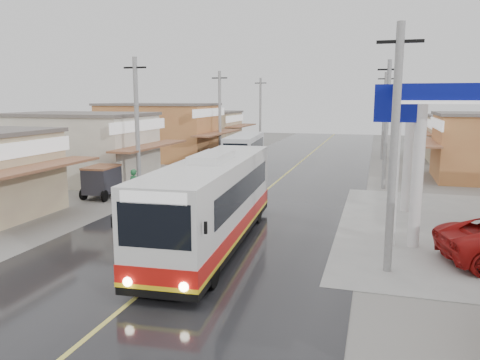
{
  "coord_description": "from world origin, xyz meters",
  "views": [
    {
      "loc": [
        6.46,
        -15.58,
        5.71
      ],
      "look_at": [
        0.66,
        4.2,
        2.07
      ],
      "focal_mm": 35.0,
      "sensor_mm": 36.0,
      "label": 1
    }
  ],
  "objects_px": {
    "coach_bus": "(213,202)",
    "cyclist": "(137,197)",
    "second_bus": "(244,150)",
    "tricycle_near": "(102,180)"
  },
  "relations": [
    {
      "from": "coach_bus",
      "to": "cyclist",
      "type": "distance_m",
      "value": 7.14
    },
    {
      "from": "tricycle_near",
      "to": "second_bus",
      "type": "bearing_deg",
      "value": 67.02
    },
    {
      "from": "second_bus",
      "to": "tricycle_near",
      "type": "height_order",
      "value": "second_bus"
    },
    {
      "from": "second_bus",
      "to": "tricycle_near",
      "type": "bearing_deg",
      "value": -114.97
    },
    {
      "from": "coach_bus",
      "to": "second_bus",
      "type": "relative_size",
      "value": 1.42
    },
    {
      "from": "coach_bus",
      "to": "cyclist",
      "type": "height_order",
      "value": "coach_bus"
    },
    {
      "from": "tricycle_near",
      "to": "cyclist",
      "type": "bearing_deg",
      "value": -37.34
    },
    {
      "from": "second_bus",
      "to": "tricycle_near",
      "type": "distance_m",
      "value": 14.42
    },
    {
      "from": "second_bus",
      "to": "cyclist",
      "type": "xyz_separation_m",
      "value": [
        -1.2,
        -15.93,
        -0.73
      ]
    },
    {
      "from": "coach_bus",
      "to": "cyclist",
      "type": "xyz_separation_m",
      "value": [
        -5.65,
        4.24,
        -1.03
      ]
    }
  ]
}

